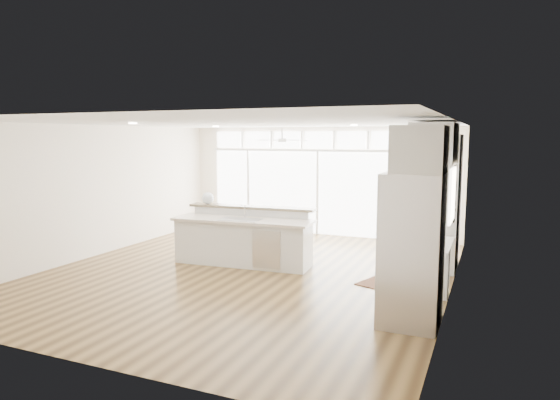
% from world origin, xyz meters
% --- Properties ---
extents(floor, '(7.00, 8.00, 0.02)m').
position_xyz_m(floor, '(0.00, 0.00, -0.01)').
color(floor, '#483116').
rests_on(floor, ground).
extents(ceiling, '(7.00, 8.00, 0.02)m').
position_xyz_m(ceiling, '(0.00, 0.00, 2.70)').
color(ceiling, white).
rests_on(ceiling, wall_back).
extents(wall_back, '(7.00, 0.04, 2.70)m').
position_xyz_m(wall_back, '(0.00, 4.00, 1.35)').
color(wall_back, white).
rests_on(wall_back, floor).
extents(wall_front, '(7.00, 0.04, 2.70)m').
position_xyz_m(wall_front, '(0.00, -4.00, 1.35)').
color(wall_front, white).
rests_on(wall_front, floor).
extents(wall_left, '(0.04, 8.00, 2.70)m').
position_xyz_m(wall_left, '(-3.50, 0.00, 1.35)').
color(wall_left, white).
rests_on(wall_left, floor).
extents(wall_right, '(0.04, 8.00, 2.70)m').
position_xyz_m(wall_right, '(3.50, 0.00, 1.35)').
color(wall_right, white).
rests_on(wall_right, floor).
extents(glass_wall, '(5.80, 0.06, 2.08)m').
position_xyz_m(glass_wall, '(0.00, 3.94, 1.05)').
color(glass_wall, white).
rests_on(glass_wall, wall_back).
extents(transom_row, '(5.90, 0.06, 0.40)m').
position_xyz_m(transom_row, '(0.00, 3.94, 2.38)').
color(transom_row, white).
rests_on(transom_row, wall_back).
extents(desk_window, '(0.04, 0.85, 0.85)m').
position_xyz_m(desk_window, '(3.46, 0.30, 1.55)').
color(desk_window, white).
rests_on(desk_window, wall_right).
extents(ceiling_fan, '(1.16, 1.16, 0.32)m').
position_xyz_m(ceiling_fan, '(-0.50, 2.80, 2.48)').
color(ceiling_fan, silver).
rests_on(ceiling_fan, ceiling).
extents(recessed_lights, '(3.40, 3.00, 0.02)m').
position_xyz_m(recessed_lights, '(0.00, 0.20, 2.68)').
color(recessed_lights, white).
rests_on(recessed_lights, ceiling).
extents(oven_cabinet, '(0.64, 1.20, 2.50)m').
position_xyz_m(oven_cabinet, '(3.17, 1.80, 1.25)').
color(oven_cabinet, white).
rests_on(oven_cabinet, floor).
extents(desk_nook, '(0.72, 1.30, 0.76)m').
position_xyz_m(desk_nook, '(3.13, 0.30, 0.38)').
color(desk_nook, white).
rests_on(desk_nook, floor).
extents(upper_cabinets, '(0.64, 1.30, 0.64)m').
position_xyz_m(upper_cabinets, '(3.17, 0.30, 2.35)').
color(upper_cabinets, white).
rests_on(upper_cabinets, wall_right).
extents(refrigerator, '(0.76, 0.90, 2.00)m').
position_xyz_m(refrigerator, '(3.11, -1.35, 1.00)').
color(refrigerator, silver).
rests_on(refrigerator, floor).
extents(fridge_cabinet, '(0.64, 0.90, 0.60)m').
position_xyz_m(fridge_cabinet, '(3.17, -1.35, 2.30)').
color(fridge_cabinet, white).
rests_on(fridge_cabinet, wall_right).
extents(framed_photos, '(0.06, 0.22, 0.80)m').
position_xyz_m(framed_photos, '(3.46, 0.92, 1.40)').
color(framed_photos, black).
rests_on(framed_photos, wall_right).
extents(kitchen_island, '(2.80, 1.21, 1.09)m').
position_xyz_m(kitchen_island, '(-0.34, 0.49, 0.54)').
color(kitchen_island, white).
rests_on(kitchen_island, floor).
extents(rug, '(1.19, 1.02, 0.01)m').
position_xyz_m(rug, '(2.57, 0.20, 0.01)').
color(rug, '#381C11').
rests_on(rug, floor).
extents(office_chair, '(0.56, 0.54, 0.90)m').
position_xyz_m(office_chair, '(3.00, 0.09, 0.45)').
color(office_chair, black).
rests_on(office_chair, floor).
extents(fishbowl, '(0.24, 0.24, 0.24)m').
position_xyz_m(fishbowl, '(-1.32, 0.83, 1.21)').
color(fishbowl, white).
rests_on(fishbowl, kitchen_island).
extents(monitor, '(0.10, 0.45, 0.37)m').
position_xyz_m(monitor, '(3.05, 0.30, 0.95)').
color(monitor, black).
rests_on(monitor, desk_nook).
extents(keyboard, '(0.14, 0.33, 0.02)m').
position_xyz_m(keyboard, '(2.88, 0.30, 0.77)').
color(keyboard, white).
rests_on(keyboard, desk_nook).
extents(potted_plant, '(0.32, 0.35, 0.25)m').
position_xyz_m(potted_plant, '(3.17, 1.80, 2.62)').
color(potted_plant, '#2A5725').
rests_on(potted_plant, oven_cabinet).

